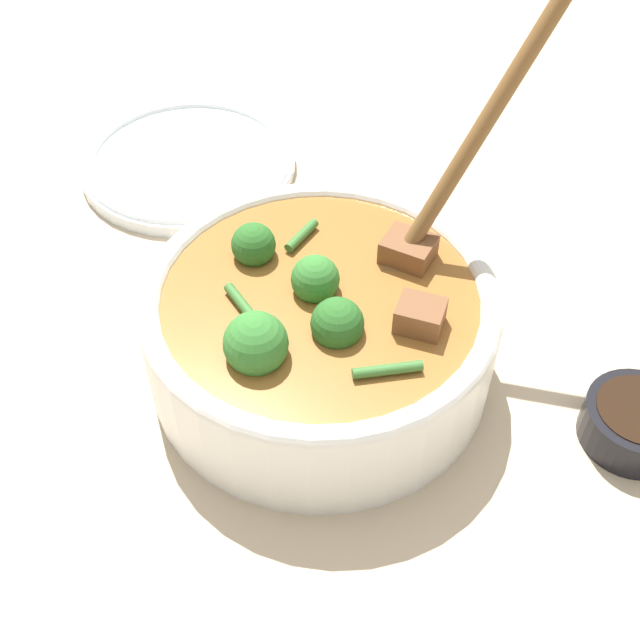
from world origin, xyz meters
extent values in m
plane|color=#C6B293|center=(0.00, 0.00, 0.00)|extent=(4.00, 4.00, 0.00)
cylinder|color=white|center=(0.00, 0.00, 0.04)|extent=(0.25, 0.25, 0.08)
torus|color=white|center=(0.00, 0.00, 0.08)|extent=(0.25, 0.25, 0.02)
cylinder|color=#9E662D|center=(0.00, 0.00, 0.05)|extent=(0.23, 0.23, 0.05)
sphere|color=#2D6B28|center=(0.01, 0.03, 0.08)|extent=(0.04, 0.04, 0.04)
cylinder|color=#6B9956|center=(0.01, 0.03, 0.06)|extent=(0.01, 0.01, 0.02)
sphere|color=#387F33|center=(0.00, -0.01, 0.09)|extent=(0.03, 0.03, 0.03)
cylinder|color=#6B9956|center=(0.00, -0.01, 0.06)|extent=(0.01, 0.01, 0.02)
sphere|color=#387F33|center=(0.06, 0.03, 0.09)|extent=(0.04, 0.04, 0.04)
cylinder|color=#6B9956|center=(0.06, 0.03, 0.06)|extent=(0.01, 0.01, 0.02)
sphere|color=#2D6B28|center=(0.02, -0.06, 0.09)|extent=(0.03, 0.03, 0.03)
cylinder|color=#6B9956|center=(0.02, -0.06, 0.06)|extent=(0.01, 0.01, 0.01)
cube|color=brown|center=(-0.04, 0.06, 0.08)|extent=(0.04, 0.04, 0.02)
cube|color=brown|center=(-0.07, 0.00, 0.08)|extent=(0.04, 0.05, 0.03)
cylinder|color=#3D7533|center=(0.05, -0.02, 0.08)|extent=(0.01, 0.04, 0.01)
cylinder|color=#3D7533|center=(0.00, 0.08, 0.08)|extent=(0.04, 0.02, 0.01)
cylinder|color=#3D7533|center=(-0.02, -0.06, 0.08)|extent=(0.03, 0.02, 0.01)
ellipsoid|color=brown|center=(-0.06, 0.00, 0.07)|extent=(0.04, 0.03, 0.01)
cylinder|color=brown|center=(-0.13, 0.00, 0.17)|extent=(0.14, 0.01, 0.21)
cylinder|color=black|center=(-0.15, 0.17, 0.02)|extent=(0.07, 0.07, 0.03)
cylinder|color=black|center=(-0.15, 0.17, 0.03)|extent=(0.06, 0.06, 0.01)
cylinder|color=white|center=(-0.02, -0.28, 0.01)|extent=(0.21, 0.21, 0.01)
torus|color=white|center=(-0.02, -0.28, 0.01)|extent=(0.20, 0.20, 0.01)
camera|label=1|loc=(0.20, 0.33, 0.46)|focal=45.00mm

